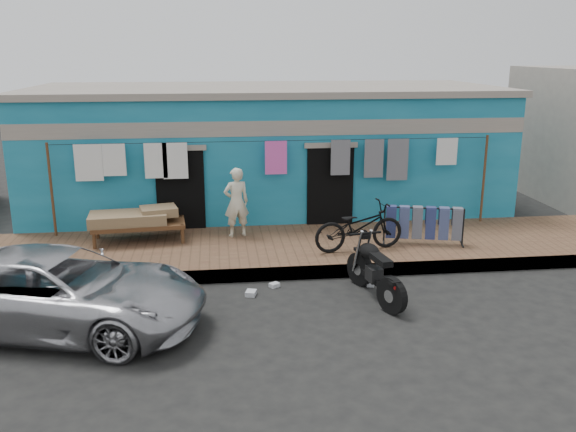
{
  "coord_description": "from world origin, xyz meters",
  "views": [
    {
      "loc": [
        -1.36,
        -9.4,
        4.29
      ],
      "look_at": [
        0.0,
        2.0,
        1.15
      ],
      "focal_mm": 38.0,
      "sensor_mm": 36.0,
      "label": 1
    }
  ],
  "objects_px": {
    "seated_person": "(236,202)",
    "bicycle": "(359,221)",
    "car": "(60,290)",
    "motorcycle": "(375,269)",
    "charpoy": "(139,225)",
    "jeans_rack": "(424,225)"
  },
  "relations": [
    {
      "from": "charpoy",
      "to": "jeans_rack",
      "type": "relative_size",
      "value": 1.21
    },
    {
      "from": "bicycle",
      "to": "seated_person",
      "type": "bearing_deg",
      "value": 52.64
    },
    {
      "from": "jeans_rack",
      "to": "seated_person",
      "type": "bearing_deg",
      "value": 165.54
    },
    {
      "from": "car",
      "to": "motorcycle",
      "type": "xyz_separation_m",
      "value": [
        5.24,
        0.6,
        -0.11
      ]
    },
    {
      "from": "bicycle",
      "to": "jeans_rack",
      "type": "height_order",
      "value": "bicycle"
    },
    {
      "from": "charpoy",
      "to": "jeans_rack",
      "type": "bearing_deg",
      "value": -8.48
    },
    {
      "from": "charpoy",
      "to": "jeans_rack",
      "type": "distance_m",
      "value": 6.16
    },
    {
      "from": "seated_person",
      "to": "charpoy",
      "type": "height_order",
      "value": "seated_person"
    },
    {
      "from": "car",
      "to": "bicycle",
      "type": "xyz_separation_m",
      "value": [
        5.4,
        2.58,
        0.21
      ]
    },
    {
      "from": "seated_person",
      "to": "motorcycle",
      "type": "height_order",
      "value": "seated_person"
    },
    {
      "from": "car",
      "to": "charpoy",
      "type": "distance_m",
      "value": 3.84
    },
    {
      "from": "seated_person",
      "to": "charpoy",
      "type": "bearing_deg",
      "value": -10.48
    },
    {
      "from": "bicycle",
      "to": "charpoy",
      "type": "xyz_separation_m",
      "value": [
        -4.61,
        1.18,
        -0.27
      ]
    },
    {
      "from": "charpoy",
      "to": "seated_person",
      "type": "bearing_deg",
      "value": 3.05
    },
    {
      "from": "seated_person",
      "to": "jeans_rack",
      "type": "bearing_deg",
      "value": 152.01
    },
    {
      "from": "seated_person",
      "to": "bicycle",
      "type": "bearing_deg",
      "value": 138.91
    },
    {
      "from": "car",
      "to": "seated_person",
      "type": "height_order",
      "value": "seated_person"
    },
    {
      "from": "seated_person",
      "to": "motorcycle",
      "type": "distance_m",
      "value": 4.03
    },
    {
      "from": "car",
      "to": "bicycle",
      "type": "bearing_deg",
      "value": -49.47
    },
    {
      "from": "seated_person",
      "to": "motorcycle",
      "type": "bearing_deg",
      "value": 111.85
    },
    {
      "from": "car",
      "to": "charpoy",
      "type": "bearing_deg",
      "value": 3.15
    },
    {
      "from": "bicycle",
      "to": "motorcycle",
      "type": "bearing_deg",
      "value": 165.57
    }
  ]
}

